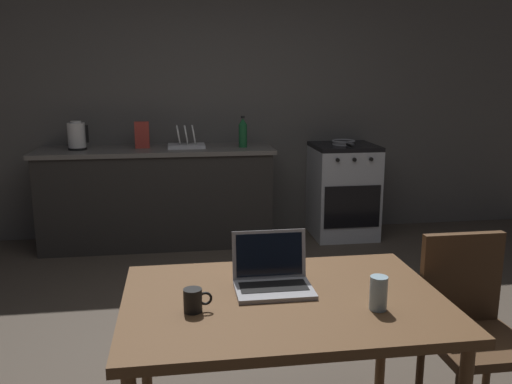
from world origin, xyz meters
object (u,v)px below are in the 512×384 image
stove_oven (343,191)px  drinking_glass (378,293)px  electric_kettle (77,136)px  coffee_mug (194,300)px  cereal_box (142,135)px  frying_pan (344,142)px  laptop (272,278)px  dining_table (284,312)px  chair (470,322)px  bottle (243,133)px  dish_rack (186,142)px

stove_oven → drinking_glass: bearing=-105.2°
electric_kettle → coffee_mug: (0.94, -3.11, -0.28)m
cereal_box → frying_pan: bearing=-1.5°
laptop → coffee_mug: 0.38m
dining_table → cereal_box: size_ratio=5.32×
frying_pan → laptop: bearing=-112.7°
laptop → chair: bearing=8.7°
laptop → drinking_glass: 0.45m
electric_kettle → coffee_mug: bearing=-73.2°
electric_kettle → bottle: 1.50m
stove_oven → bottle: bearing=-177.3°
dining_table → bottle: (0.20, 2.98, 0.41)m
chair → dish_rack: (-1.17, 2.98, 0.44)m
chair → bottle: 3.05m
bottle → coffee_mug: bottle is taller
chair → electric_kettle: electric_kettle is taller
laptop → drinking_glass: laptop is taller
frying_pan → coffee_mug: (-1.55, -3.08, -0.18)m
stove_oven → frying_pan: frying_pan is taller
stove_oven → drinking_glass: size_ratio=6.91×
frying_pan → stove_oven: bearing=56.4°
chair → bottle: bearing=123.4°
coffee_mug → cereal_box: size_ratio=0.45×
bottle → cereal_box: bearing=175.7°
cereal_box → dish_rack: size_ratio=0.72×
dining_table → dish_rack: dish_rack is taller
stove_oven → drinking_glass: stove_oven is taller
laptop → dish_rack: dish_rack is taller
coffee_mug → drinking_glass: bearing=-6.7°
stove_oven → coffee_mug: size_ratio=8.33×
chair → cereal_box: bearing=138.6°
stove_oven → electric_kettle: size_ratio=3.55×
drinking_glass → laptop: bearing=144.4°
dish_rack → cereal_box: bearing=177.2°
bottle → drinking_glass: bottle is taller
chair → drinking_glass: 0.61m
chair → dish_rack: dish_rack is taller
coffee_mug → drinking_glass: (0.70, -0.08, 0.02)m
dining_table → chair: size_ratio=1.44×
chair → electric_kettle: 3.71m
drinking_glass → cereal_box: 3.39m
chair → laptop: size_ratio=2.82×
bottle → coffee_mug: size_ratio=2.63×
dish_rack → stove_oven: bearing=-0.1°
laptop → dish_rack: size_ratio=0.94×
dining_table → bottle: 3.01m
laptop → stove_oven: bearing=79.4°
electric_kettle → drinking_glass: electric_kettle is taller
chair → electric_kettle: size_ratio=3.48×
chair → bottle: (-0.65, 2.93, 0.53)m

